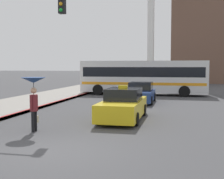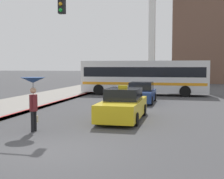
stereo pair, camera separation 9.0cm
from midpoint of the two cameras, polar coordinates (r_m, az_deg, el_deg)
The scene contains 6 objects.
ground_plane at distance 9.83m, azimuth -11.16°, elevation -11.27°, with size 300.00×300.00×0.00m, color #424244.
taxi at distance 15.29m, azimuth 2.20°, elevation -2.92°, with size 1.91×4.73×1.69m.
sedan_red at distance 22.39m, azimuth 5.46°, elevation -0.73°, with size 1.91×4.07×1.46m.
city_bus at distance 28.51m, azimuth 5.99°, elevation 2.47°, with size 11.36×2.89×3.09m.
pedestrian_with_umbrella at distance 12.78m, azimuth -14.02°, elevation 0.05°, with size 0.98×0.98×2.18m.
traffic_light at distance 15.15m, azimuth -16.59°, elevation 10.07°, with size 3.81×0.38×6.03m.
Camera 2 is at (3.91, -8.64, 2.63)m, focal length 50.00 mm.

